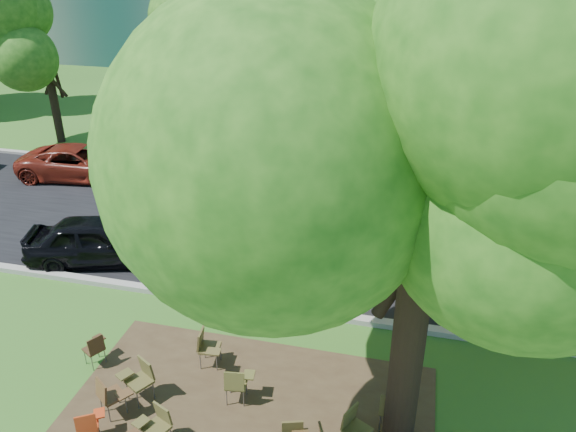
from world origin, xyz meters
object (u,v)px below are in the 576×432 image
(chair_9, at_px, (140,376))
(chair_12, at_px, (354,426))
(chair_0, at_px, (88,424))
(chair_10, at_px, (207,345))
(chair_13, at_px, (394,409))
(main_tree, at_px, (433,137))
(bg_car_red, at_px, (80,163))
(chair_8, at_px, (95,347))
(chair_1, at_px, (109,394))
(chair_11, at_px, (237,382))
(chair_3, at_px, (157,422))
(black_car, at_px, (99,240))
(school_bus, at_px, (509,218))

(chair_9, height_order, chair_12, chair_9)
(chair_0, bearing_deg, chair_10, 30.87)
(chair_13, bearing_deg, main_tree, -39.20)
(bg_car_red, bearing_deg, chair_8, -154.00)
(chair_1, height_order, chair_8, chair_1)
(chair_1, distance_m, chair_11, 2.39)
(chair_9, distance_m, chair_11, 1.89)
(chair_3, bearing_deg, chair_10, -69.29)
(chair_10, bearing_deg, chair_11, 41.19)
(black_car, bearing_deg, bg_car_red, 21.09)
(chair_3, relative_size, black_car, 0.21)
(school_bus, bearing_deg, chair_11, -129.00)
(chair_12, relative_size, black_car, 0.23)
(bg_car_red, bearing_deg, chair_13, -135.29)
(chair_0, distance_m, chair_3, 1.23)
(school_bus, bearing_deg, chair_10, -138.30)
(chair_12, bearing_deg, chair_1, -58.44)
(main_tree, height_order, school_bus, main_tree)
(main_tree, height_order, chair_8, main_tree)
(chair_0, relative_size, chair_10, 0.86)
(chair_11, bearing_deg, chair_12, -21.77)
(main_tree, relative_size, bg_car_red, 2.09)
(school_bus, xyz_separation_m, black_car, (-10.75, -1.51, -1.25))
(chair_8, relative_size, chair_12, 0.86)
(main_tree, relative_size, chair_11, 11.03)
(chair_11, distance_m, black_car, 6.88)
(school_bus, relative_size, chair_3, 16.26)
(chair_10, distance_m, chair_13, 4.04)
(school_bus, distance_m, bg_car_red, 15.27)
(chair_8, xyz_separation_m, chair_13, (6.26, -0.34, 0.08))
(chair_3, relative_size, chair_9, 0.92)
(chair_1, distance_m, black_car, 6.04)
(school_bus, xyz_separation_m, chair_1, (-7.53, -6.62, -1.38))
(chair_8, xyz_separation_m, chair_12, (5.63, -0.91, 0.08))
(chair_0, bearing_deg, chair_13, -14.32)
(school_bus, bearing_deg, chair_8, -144.02)
(school_bus, distance_m, chair_3, 9.58)
(school_bus, bearing_deg, chair_3, -128.37)
(chair_13, bearing_deg, black_car, 163.27)
(chair_11, bearing_deg, school_bus, 39.05)
(chair_10, xyz_separation_m, black_car, (-4.48, 3.35, 0.12))
(chair_11, bearing_deg, main_tree, -10.53)
(main_tree, height_order, bg_car_red, main_tree)
(main_tree, distance_m, black_car, 10.86)
(school_bus, distance_m, chair_1, 10.12)
(bg_car_red, bearing_deg, chair_10, -143.49)
(chair_9, distance_m, bg_car_red, 12.45)
(chair_9, bearing_deg, school_bus, -109.93)
(school_bus, bearing_deg, bg_car_red, 169.26)
(chair_0, bearing_deg, black_car, 87.66)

